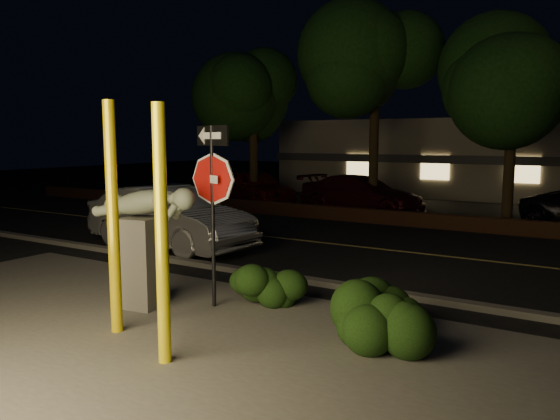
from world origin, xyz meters
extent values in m
plane|color=black|center=(0.00, 10.00, 0.00)|extent=(90.00, 90.00, 0.00)
cube|color=#4C4944|center=(0.00, -1.00, 0.01)|extent=(14.00, 6.00, 0.02)
cube|color=black|center=(0.00, 7.00, 0.01)|extent=(80.00, 8.00, 0.01)
cube|color=#B09E46|center=(0.00, 7.00, 0.02)|extent=(80.00, 0.12, 0.00)
cube|color=#4C4944|center=(0.00, 2.90, 0.06)|extent=(80.00, 0.25, 0.12)
cube|color=#4B2818|center=(0.00, 11.30, 0.25)|extent=(40.00, 0.35, 0.50)
cube|color=black|center=(0.00, 17.00, 0.01)|extent=(40.00, 12.00, 0.01)
cube|color=slate|center=(0.00, 25.00, 2.00)|extent=(22.00, 10.00, 4.00)
cube|color=#333338|center=(0.00, 19.90, 2.00)|extent=(22.00, 0.20, 0.40)
cube|color=#FFD87F|center=(-6.00, 19.95, 1.60)|extent=(1.40, 0.08, 1.20)
cube|color=#FFD87F|center=(-2.00, 19.95, 1.60)|extent=(1.40, 0.08, 1.20)
cube|color=#FFD87F|center=(2.00, 19.95, 1.60)|extent=(1.40, 0.08, 1.20)
cylinder|color=black|center=(-8.00, 13.00, 1.88)|extent=(0.36, 0.36, 3.75)
ellipsoid|color=black|center=(-8.00, 13.00, 5.36)|extent=(4.60, 4.60, 4.14)
cylinder|color=black|center=(-2.50, 13.20, 2.12)|extent=(0.36, 0.36, 4.25)
ellipsoid|color=black|center=(-2.50, 13.20, 6.07)|extent=(5.20, 5.20, 4.68)
cylinder|color=black|center=(2.50, 12.80, 2.00)|extent=(0.36, 0.36, 4.00)
ellipsoid|color=black|center=(2.50, 12.80, 5.68)|extent=(4.80, 4.80, 4.32)
cylinder|color=yellow|center=(-0.90, -1.19, 1.78)|extent=(0.18, 0.18, 3.55)
cylinder|color=yellow|center=(0.56, -1.67, 1.72)|extent=(0.17, 0.17, 3.44)
cylinder|color=black|center=(-0.41, 0.61, 1.60)|extent=(0.07, 0.07, 3.21)
cube|color=white|center=(-0.41, 0.61, 2.29)|extent=(0.45, 0.22, 0.14)
cube|color=black|center=(-0.41, 0.61, 3.03)|extent=(1.01, 0.46, 0.34)
cube|color=white|center=(-0.41, 0.61, 3.03)|extent=(0.64, 0.30, 0.14)
cube|color=#4C4944|center=(-1.47, -0.06, 0.81)|extent=(0.72, 0.72, 1.62)
sphere|color=slate|center=(-0.61, 0.08, 1.98)|extent=(0.38, 0.38, 0.38)
ellipsoid|color=black|center=(0.20, 1.25, 0.46)|extent=(1.95, 1.32, 0.93)
ellipsoid|color=black|center=(2.46, 0.87, 0.48)|extent=(1.63, 1.14, 0.97)
ellipsoid|color=black|center=(2.88, 0.19, 0.53)|extent=(1.55, 1.00, 1.06)
imported|color=silver|center=(-4.74, 4.14, 0.85)|extent=(5.34, 2.40, 1.70)
imported|color=maroon|center=(-8.42, 13.69, 0.81)|extent=(5.13, 3.78, 1.63)
imported|color=#390C14|center=(-3.12, 13.56, 0.76)|extent=(5.48, 2.78, 1.52)
camera|label=1|loc=(5.52, -6.81, 2.97)|focal=35.00mm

